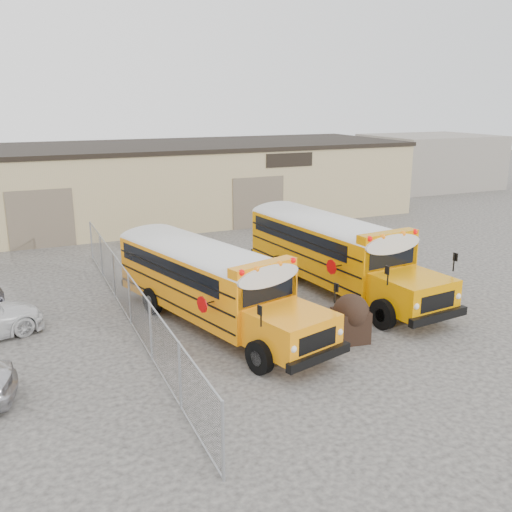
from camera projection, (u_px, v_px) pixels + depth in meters
name	position (u px, v px, depth m)	size (l,w,h in m)	color
ground	(330.00, 328.00, 19.01)	(120.00, 120.00, 0.00)	#302E2C
warehouse	(169.00, 181.00, 36.04)	(30.20, 10.20, 4.67)	tan
chainlink_fence	(130.00, 299.00, 19.11)	(0.07, 18.07, 1.81)	#979BA0
distant_building_right	(429.00, 161.00, 48.87)	(10.00, 8.00, 4.40)	gray
school_bus_left	(129.00, 245.00, 23.33)	(4.82, 9.77, 2.78)	orange
school_bus_right	(257.00, 220.00, 27.63)	(3.61, 10.31, 2.95)	orange
tarp_bundle	(351.00, 317.00, 17.81)	(1.15, 1.13, 1.54)	black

